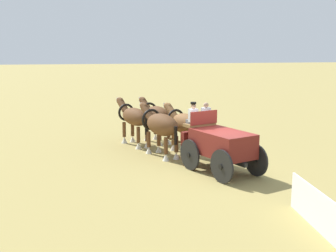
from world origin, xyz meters
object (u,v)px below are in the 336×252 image
Objects in this scene: show_wagon at (219,143)px; draft_horse_lead_off at (156,116)px; draft_horse_rear_near at (161,125)px; draft_horse_rear_off at (184,124)px; draft_horse_lead_near at (134,118)px.

draft_horse_lead_off is at bearing 15.43° from show_wagon.
show_wagon is at bearing -147.66° from draft_horse_rear_near.
draft_horse_rear_off is 2.60m from draft_horse_lead_off.
draft_horse_rear_off is 1.00× the size of draft_horse_lead_off.
draft_horse_lead_near is (5.38, 2.83, 0.23)m from show_wagon.
show_wagon reaches higher than draft_horse_lead_near.
draft_horse_rear_near is at bearing 32.34° from show_wagon.
show_wagon is 3.49m from draft_horse_rear_near.
draft_horse_rear_off is at bearing -158.41° from draft_horse_lead_off.
draft_horse_lead_off is (2.90, -0.25, -0.05)m from draft_horse_rear_near.
draft_horse_lead_near is (2.43, 0.96, -0.01)m from draft_horse_rear_near.
draft_horse_lead_off is at bearing -4.96° from draft_horse_rear_near.
draft_horse_rear_near is 2.91m from draft_horse_lead_off.
show_wagon is 6.06m from draft_horse_lead_off.
draft_horse_lead_near reaches higher than draft_horse_rear_off.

